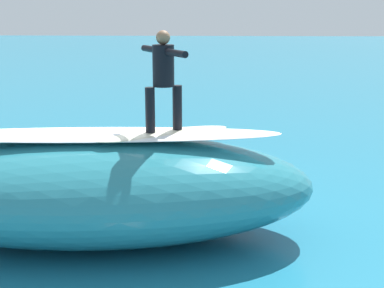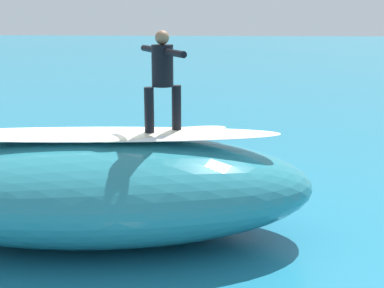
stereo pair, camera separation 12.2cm
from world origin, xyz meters
name	(u,v)px [view 1 (the left image)]	position (x,y,z in m)	size (l,w,h in m)	color
ground_plane	(103,204)	(0.00, 0.00, 0.00)	(120.00, 120.00, 0.00)	teal
wave_crest	(94,188)	(-0.20, 1.55, 0.81)	(6.82, 2.96, 1.63)	teal
wave_foam_lip	(92,135)	(-0.20, 1.55, 1.67)	(5.80, 1.04, 0.08)	white
surfboard_riding	(164,134)	(-1.29, 1.47, 1.68)	(2.20, 0.53, 0.09)	#EAE5C6
surfer_riding	(163,73)	(-1.29, 1.47, 2.60)	(0.81, 1.27, 1.50)	black
surfboard_paddling	(214,191)	(-2.04, -0.72, 0.03)	(2.42, 0.52, 0.07)	#E0563D
surfer_paddling	(209,184)	(-1.96, -0.61, 0.21)	(1.30, 1.56, 0.33)	black
foam_patch_mid	(201,164)	(-1.73, -2.56, 0.08)	(0.69, 0.69, 0.16)	white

